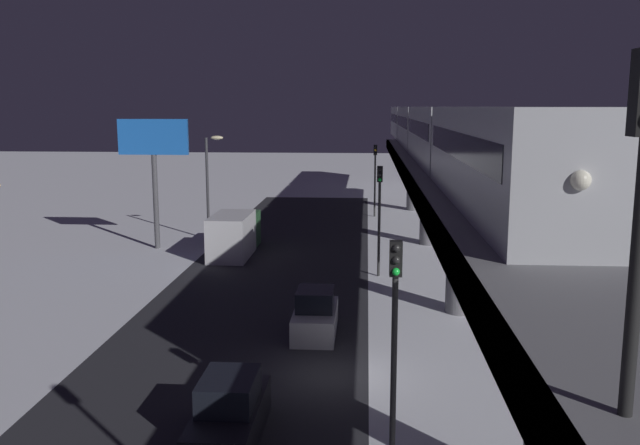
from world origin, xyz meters
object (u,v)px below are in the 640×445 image
(sedan_black, at_px, (229,414))
(box_truck, at_px, (235,234))
(subway_train, at_px, (427,129))
(traffic_light_mid, at_px, (379,205))
(commercial_billboard, at_px, (154,150))
(traffic_light_far, at_px, (375,170))
(sedan_silver, at_px, (315,316))
(traffic_light_near, at_px, (395,325))

(sedan_black, height_order, box_truck, box_truck)
(subway_train, height_order, traffic_light_mid, subway_train)
(sedan_black, distance_m, traffic_light_mid, 20.72)
(traffic_light_mid, distance_m, commercial_billboard, 16.86)
(traffic_light_far, relative_size, commercial_billboard, 0.72)
(sedan_silver, bearing_deg, traffic_light_far, 84.80)
(sedan_silver, distance_m, traffic_light_mid, 11.20)
(sedan_silver, distance_m, box_truck, 17.01)
(subway_train, bearing_deg, traffic_light_near, 83.83)
(commercial_billboard, bearing_deg, subway_train, -160.94)
(sedan_black, xyz_separation_m, box_truck, (4.80, -25.29, 0.55))
(sedan_silver, height_order, traffic_light_mid, traffic_light_mid)
(sedan_silver, xyz_separation_m, commercial_billboard, (12.32, -17.03, 6.03))
(traffic_light_far, bearing_deg, sedan_black, 83.53)
(traffic_light_near, bearing_deg, traffic_light_far, -90.00)
(sedan_silver, relative_size, box_truck, 0.55)
(box_truck, bearing_deg, traffic_light_near, 109.40)
(traffic_light_mid, xyz_separation_m, traffic_light_far, (0.00, -21.58, 0.00))
(traffic_light_near, distance_m, commercial_billboard, 32.27)
(box_truck, distance_m, traffic_light_mid, 11.29)
(subway_train, bearing_deg, sedan_black, 75.69)
(subway_train, distance_m, sedan_black, 35.04)
(subway_train, height_order, sedan_silver, subway_train)
(subway_train, height_order, sedan_black, subway_train)
(sedan_black, relative_size, box_truck, 0.62)
(box_truck, bearing_deg, subway_train, -149.16)
(subway_train, distance_m, traffic_light_near, 35.32)
(subway_train, bearing_deg, commercial_billboard, 19.06)
(sedan_silver, xyz_separation_m, sedan_black, (1.80, 9.62, 0.00))
(sedan_silver, xyz_separation_m, traffic_light_near, (-2.90, 11.31, 3.40))
(sedan_black, bearing_deg, traffic_light_near, -19.73)
(traffic_light_mid, xyz_separation_m, commercial_billboard, (15.22, -6.76, 2.63))
(traffic_light_near, distance_m, traffic_light_far, 43.16)
(traffic_light_far, bearing_deg, traffic_light_near, 90.00)
(sedan_silver, distance_m, traffic_light_near, 12.16)
(traffic_light_near, xyz_separation_m, commercial_billboard, (15.22, -28.34, 2.63))
(sedan_silver, relative_size, sedan_black, 0.88)
(traffic_light_near, bearing_deg, sedan_black, -19.73)
(traffic_light_mid, height_order, traffic_light_far, same)
(box_truck, distance_m, traffic_light_far, 18.98)
(box_truck, height_order, traffic_light_far, traffic_light_far)
(traffic_light_near, xyz_separation_m, traffic_light_far, (0.00, -43.16, 0.00))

